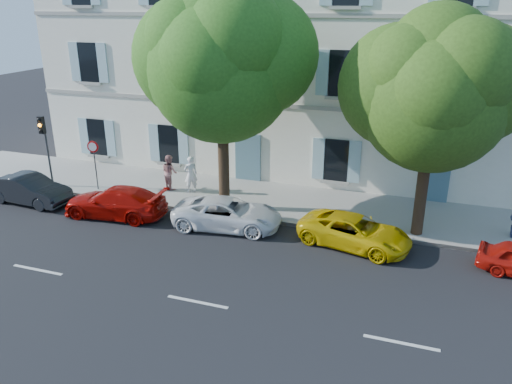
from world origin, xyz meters
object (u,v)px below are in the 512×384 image
at_px(tree_right, 433,98).
at_px(tree_left, 221,69).
at_px(road_sign, 94,155).
at_px(pedestrian_b, 170,172).
at_px(pedestrian_a, 191,174).
at_px(car_red_coupe, 115,202).
at_px(car_white_coupe, 228,214).
at_px(car_dark_sedan, 30,189).
at_px(street_lamp, 430,129).
at_px(car_yellow_supercar, 355,232).
at_px(traffic_light, 44,136).

bearing_deg(tree_right, tree_left, -179.90).
distance_m(road_sign, pedestrian_b, 3.57).
bearing_deg(pedestrian_a, car_red_coupe, 18.22).
relative_size(tree_left, tree_right, 1.13).
distance_m(car_red_coupe, car_white_coupe, 4.95).
bearing_deg(car_dark_sedan, tree_right, -79.44).
xyz_separation_m(pedestrian_a, pedestrian_b, (-1.15, 0.06, -0.03)).
bearing_deg(car_red_coupe, pedestrian_a, 145.38).
xyz_separation_m(car_dark_sedan, street_lamp, (16.69, 1.79, 3.68)).
bearing_deg(pedestrian_b, car_yellow_supercar, -165.55).
bearing_deg(car_red_coupe, traffic_light, -114.75).
xyz_separation_m(tree_left, street_lamp, (8.05, -0.24, -1.76)).
height_order(car_dark_sedan, tree_right, tree_right).
bearing_deg(pedestrian_b, car_white_coupe, 176.75).
relative_size(car_white_coupe, road_sign, 1.83).
xyz_separation_m(car_red_coupe, pedestrian_a, (1.93, 3.33, 0.38)).
distance_m(car_red_coupe, tree_left, 7.14).
distance_m(traffic_light, pedestrian_a, 7.14).
distance_m(car_dark_sedan, pedestrian_b, 6.27).
relative_size(car_red_coupe, tree_right, 0.54).
relative_size(car_white_coupe, traffic_light, 1.27).
height_order(pedestrian_a, pedestrian_b, pedestrian_a).
relative_size(car_red_coupe, car_yellow_supercar, 1.06).
xyz_separation_m(tree_left, traffic_light, (-8.99, -0.27, -3.44)).
distance_m(tree_left, street_lamp, 8.24).
xyz_separation_m(car_yellow_supercar, street_lamp, (2.19, 1.32, 3.74)).
height_order(car_yellow_supercar, tree_left, tree_left).
distance_m(car_dark_sedan, tree_left, 10.41).
relative_size(car_dark_sedan, tree_left, 0.43).
height_order(car_white_coupe, car_yellow_supercar, car_white_coupe).
bearing_deg(tree_left, car_yellow_supercar, -14.90).
distance_m(car_white_coupe, traffic_light, 10.07).
xyz_separation_m(car_dark_sedan, tree_right, (16.68, 2.05, 4.73)).
bearing_deg(road_sign, street_lamp, -1.31).
xyz_separation_m(tree_left, road_sign, (-6.59, 0.09, -4.21)).
bearing_deg(pedestrian_a, tree_left, 108.58).
relative_size(tree_left, pedestrian_a, 5.32).
distance_m(car_red_coupe, pedestrian_b, 3.50).
bearing_deg(road_sign, pedestrian_a, 14.95).
bearing_deg(pedestrian_b, tree_right, -154.74).
bearing_deg(car_white_coupe, pedestrian_a, 39.42).
distance_m(car_yellow_supercar, tree_left, 8.19).
height_order(car_white_coupe, pedestrian_b, pedestrian_b).
bearing_deg(street_lamp, tree_right, 93.54).
distance_m(car_white_coupe, road_sign, 7.67).
bearing_deg(street_lamp, pedestrian_a, 171.65).
distance_m(car_yellow_supercar, tree_right, 5.50).
distance_m(tree_right, pedestrian_a, 11.21).
bearing_deg(street_lamp, car_yellow_supercar, -148.91).
relative_size(car_yellow_supercar, street_lamp, 0.57).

